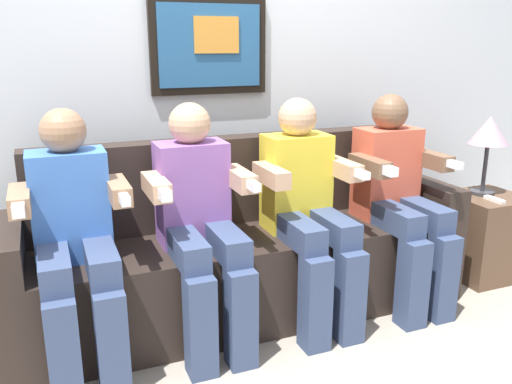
{
  "coord_description": "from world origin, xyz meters",
  "views": [
    {
      "loc": [
        -0.9,
        -2.06,
        1.37
      ],
      "look_at": [
        0.0,
        0.15,
        0.7
      ],
      "focal_mm": 37.52,
      "sensor_mm": 36.0,
      "label": 1
    }
  ],
  "objects_px": {
    "person_right_center": "(307,204)",
    "side_table_right": "(484,236)",
    "couch": "(243,256)",
    "spare_remote_on_table": "(494,200)",
    "table_lamp": "(489,134)",
    "person_leftmost": "(74,233)",
    "person_rightmost": "(399,193)",
    "person_left_center": "(200,218)"
  },
  "relations": [
    {
      "from": "person_leftmost",
      "to": "table_lamp",
      "type": "distance_m",
      "value": 2.32
    },
    {
      "from": "table_lamp",
      "to": "spare_remote_on_table",
      "type": "bearing_deg",
      "value": -108.92
    },
    {
      "from": "person_leftmost",
      "to": "side_table_right",
      "type": "bearing_deg",
      "value": 1.52
    },
    {
      "from": "couch",
      "to": "person_right_center",
      "type": "relative_size",
      "value": 2.08
    },
    {
      "from": "couch",
      "to": "person_left_center",
      "type": "distance_m",
      "value": 0.43
    },
    {
      "from": "person_rightmost",
      "to": "side_table_right",
      "type": "bearing_deg",
      "value": 5.07
    },
    {
      "from": "couch",
      "to": "person_left_center",
      "type": "relative_size",
      "value": 2.08
    },
    {
      "from": "side_table_right",
      "to": "spare_remote_on_table",
      "type": "bearing_deg",
      "value": -120.71
    },
    {
      "from": "side_table_right",
      "to": "spare_remote_on_table",
      "type": "distance_m",
      "value": 0.29
    },
    {
      "from": "side_table_right",
      "to": "spare_remote_on_table",
      "type": "xyz_separation_m",
      "value": [
        -0.06,
        -0.1,
        0.26
      ]
    },
    {
      "from": "couch",
      "to": "person_rightmost",
      "type": "height_order",
      "value": "person_rightmost"
    },
    {
      "from": "person_leftmost",
      "to": "spare_remote_on_table",
      "type": "relative_size",
      "value": 8.54
    },
    {
      "from": "couch",
      "to": "spare_remote_on_table",
      "type": "height_order",
      "value": "couch"
    },
    {
      "from": "table_lamp",
      "to": "spare_remote_on_table",
      "type": "distance_m",
      "value": 0.38
    },
    {
      "from": "person_leftmost",
      "to": "person_rightmost",
      "type": "xyz_separation_m",
      "value": [
        1.62,
        0.0,
        0.0
      ]
    },
    {
      "from": "spare_remote_on_table",
      "to": "person_rightmost",
      "type": "bearing_deg",
      "value": 176.44
    },
    {
      "from": "person_rightmost",
      "to": "side_table_right",
      "type": "height_order",
      "value": "person_rightmost"
    },
    {
      "from": "person_right_center",
      "to": "spare_remote_on_table",
      "type": "relative_size",
      "value": 8.54
    },
    {
      "from": "person_left_center",
      "to": "spare_remote_on_table",
      "type": "relative_size",
      "value": 8.54
    },
    {
      "from": "couch",
      "to": "person_leftmost",
      "type": "xyz_separation_m",
      "value": [
        -0.81,
        -0.17,
        0.29
      ]
    },
    {
      "from": "person_left_center",
      "to": "couch",
      "type": "bearing_deg",
      "value": 31.94
    },
    {
      "from": "person_leftmost",
      "to": "person_left_center",
      "type": "distance_m",
      "value": 0.54
    },
    {
      "from": "person_rightmost",
      "to": "spare_remote_on_table",
      "type": "height_order",
      "value": "person_rightmost"
    },
    {
      "from": "person_leftmost",
      "to": "table_lamp",
      "type": "height_order",
      "value": "person_leftmost"
    },
    {
      "from": "person_left_center",
      "to": "person_right_center",
      "type": "distance_m",
      "value": 0.54
    },
    {
      "from": "couch",
      "to": "table_lamp",
      "type": "relative_size",
      "value": 5.02
    },
    {
      "from": "table_lamp",
      "to": "couch",
      "type": "bearing_deg",
      "value": 177.58
    },
    {
      "from": "person_rightmost",
      "to": "spare_remote_on_table",
      "type": "bearing_deg",
      "value": -3.56
    },
    {
      "from": "person_rightmost",
      "to": "spare_remote_on_table",
      "type": "relative_size",
      "value": 8.54
    },
    {
      "from": "side_table_right",
      "to": "table_lamp",
      "type": "relative_size",
      "value": 1.09
    },
    {
      "from": "spare_remote_on_table",
      "to": "person_right_center",
      "type": "bearing_deg",
      "value": 178.05
    },
    {
      "from": "person_left_center",
      "to": "side_table_right",
      "type": "xyz_separation_m",
      "value": [
        1.78,
        0.06,
        -0.36
      ]
    },
    {
      "from": "person_left_center",
      "to": "table_lamp",
      "type": "xyz_separation_m",
      "value": [
        1.76,
        0.11,
        0.25
      ]
    },
    {
      "from": "person_right_center",
      "to": "side_table_right",
      "type": "relative_size",
      "value": 2.22
    },
    {
      "from": "person_right_center",
      "to": "table_lamp",
      "type": "height_order",
      "value": "person_right_center"
    },
    {
      "from": "couch",
      "to": "person_leftmost",
      "type": "distance_m",
      "value": 0.88
    },
    {
      "from": "couch",
      "to": "person_right_center",
      "type": "bearing_deg",
      "value": -31.83
    },
    {
      "from": "couch",
      "to": "person_right_center",
      "type": "distance_m",
      "value": 0.43
    },
    {
      "from": "person_rightmost",
      "to": "table_lamp",
      "type": "relative_size",
      "value": 2.41
    },
    {
      "from": "person_leftmost",
      "to": "person_rightmost",
      "type": "distance_m",
      "value": 1.62
    },
    {
      "from": "side_table_right",
      "to": "person_leftmost",
      "type": "bearing_deg",
      "value": -178.48
    },
    {
      "from": "couch",
      "to": "table_lamp",
      "type": "height_order",
      "value": "table_lamp"
    }
  ]
}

